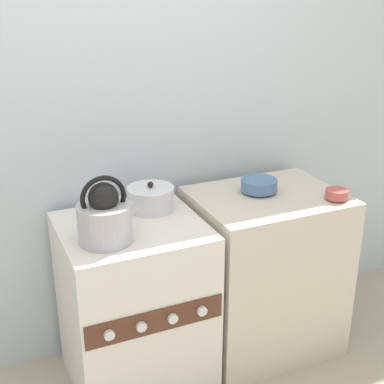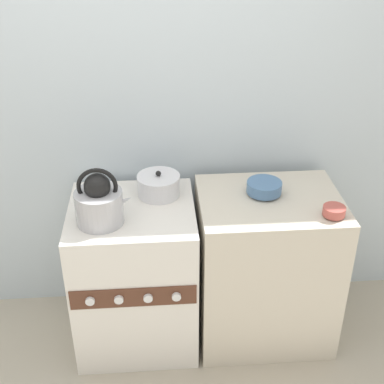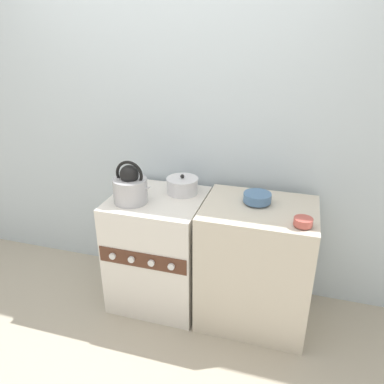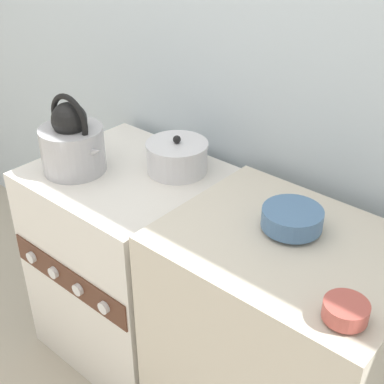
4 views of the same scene
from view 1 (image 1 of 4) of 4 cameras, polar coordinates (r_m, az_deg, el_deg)
wall_back at (r=2.56m, az=-9.48°, el=8.41°), size 7.00×0.06×2.50m
stove at (r=2.57m, az=-6.13°, el=-11.86°), size 0.63×0.61×0.82m
counter at (r=2.80m, az=7.71°, el=-8.44°), size 0.72×0.57×0.85m
kettle at (r=2.20m, az=-9.24°, el=-2.64°), size 0.28×0.22×0.29m
cooking_pot at (r=2.50m, az=-4.42°, el=-0.67°), size 0.22×0.22×0.14m
enamel_bowl at (r=2.63m, az=7.15°, el=0.76°), size 0.18×0.18×0.07m
small_ceramic_bowl at (r=2.61m, az=15.17°, el=-0.20°), size 0.11×0.11×0.05m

